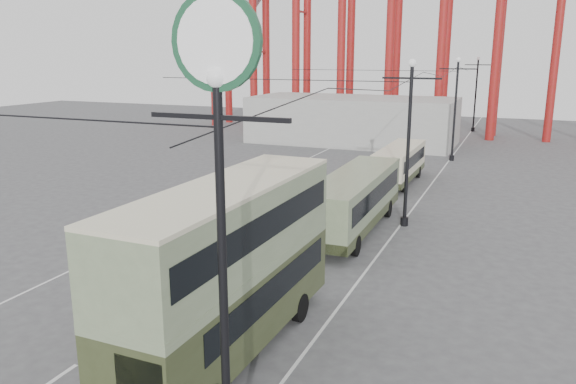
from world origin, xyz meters
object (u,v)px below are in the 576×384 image
at_px(single_decker_green, 354,199).
at_px(single_decker_cream, 400,163).
at_px(pedestrian, 251,296).
at_px(double_decker_bus, 230,261).
at_px(lamp_post_near, 219,139).

bearing_deg(single_decker_green, single_decker_cream, 90.28).
xyz_separation_m(single_decker_green, pedestrian, (-0.54, -11.73, -0.96)).
bearing_deg(single_decker_cream, pedestrian, -90.27).
bearing_deg(pedestrian, double_decker_bus, 102.10).
relative_size(double_decker_bus, pedestrian, 6.19).
xyz_separation_m(lamp_post_near, single_decker_green, (-2.41, 18.92, -6.04)).
distance_m(lamp_post_near, double_decker_bus, 7.08).
xyz_separation_m(double_decker_bus, pedestrian, (-0.51, 2.48, -2.32)).
bearing_deg(pedestrian, single_decker_cream, -90.38).
bearing_deg(single_decker_cream, lamp_post_near, -84.79).
bearing_deg(lamp_post_near, single_decker_green, 97.25).
relative_size(lamp_post_near, single_decker_cream, 1.20).
distance_m(double_decker_bus, single_decker_green, 14.27).
height_order(double_decker_bus, pedestrian, double_decker_bus).
bearing_deg(pedestrian, single_decker_green, -92.15).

